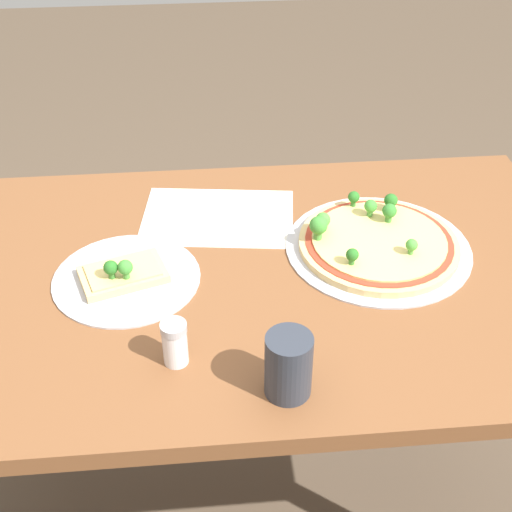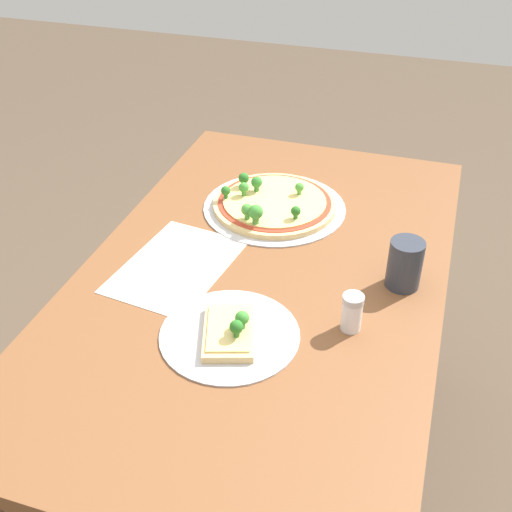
# 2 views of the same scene
# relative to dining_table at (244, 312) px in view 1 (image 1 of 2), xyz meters

# --- Properties ---
(ground_plane) EXTENTS (8.00, 8.00, 0.00)m
(ground_plane) POSITION_rel_dining_table_xyz_m (0.00, 0.00, -0.66)
(ground_plane) COLOR brown
(dining_table) EXTENTS (1.32, 0.79, 0.76)m
(dining_table) POSITION_rel_dining_table_xyz_m (0.00, 0.00, 0.00)
(dining_table) COLOR brown
(dining_table) RESTS_ON ground_plane
(pizza_tray_whole) EXTENTS (0.37, 0.37, 0.07)m
(pizza_tray_whole) POSITION_rel_dining_table_xyz_m (0.27, 0.06, 0.11)
(pizza_tray_whole) COLOR #B7B7BC
(pizza_tray_whole) RESTS_ON dining_table
(pizza_tray_slice) EXTENTS (0.28, 0.28, 0.06)m
(pizza_tray_slice) POSITION_rel_dining_table_xyz_m (-0.22, -0.01, 0.11)
(pizza_tray_slice) COLOR #B7B7BC
(pizza_tray_slice) RESTS_ON dining_table
(drinking_cup) EXTENTS (0.07, 0.07, 0.11)m
(drinking_cup) POSITION_rel_dining_table_xyz_m (0.04, -0.30, 0.16)
(drinking_cup) COLOR #2D333D
(drinking_cup) RESTS_ON dining_table
(condiment_shaker) EXTENTS (0.04, 0.04, 0.08)m
(condiment_shaker) POSITION_rel_dining_table_xyz_m (-0.13, -0.22, 0.14)
(condiment_shaker) COLOR silver
(condiment_shaker) RESTS_ON dining_table
(paper_menu) EXTENTS (0.34, 0.25, 0.00)m
(paper_menu) POSITION_rel_dining_table_xyz_m (-0.04, 0.19, 0.10)
(paper_menu) COLOR silver
(paper_menu) RESTS_ON dining_table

